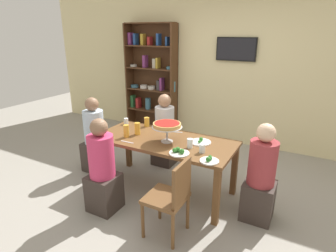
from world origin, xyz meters
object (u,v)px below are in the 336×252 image
at_px(beer_glass_amber_short, 147,122).
at_px(cutlery_fork_near, 100,136).
at_px(water_glass_clear_far, 202,148).
at_px(water_glass_clear_near, 126,121).
at_px(diner_far_left, 165,135).
at_px(diner_head_west, 95,140).
at_px(salad_plate_near_diner, 209,160).
at_px(bookshelf, 152,79).
at_px(diner_head_east, 260,180).
at_px(cutlery_fork_far, 176,132).
at_px(dining_table, 164,146).
at_px(salad_plate_far_diner, 179,152).
at_px(cutlery_knife_near, 127,142).
at_px(television, 236,49).
at_px(water_glass_clear_spare, 190,143).
at_px(chair_near_right, 172,195).
at_px(beer_glass_amber_spare, 137,129).
at_px(diner_near_left, 103,172).
at_px(deep_dish_pizza_stand, 167,126).
at_px(salad_plate_spare, 201,142).
at_px(beer_glass_amber_tall, 126,131).

relative_size(beer_glass_amber_short, cutlery_fork_near, 0.73).
bearing_deg(water_glass_clear_far, water_glass_clear_near, 163.21).
bearing_deg(diner_far_left, diner_head_west, -49.96).
bearing_deg(salad_plate_near_diner, bookshelf, 132.58).
distance_m(diner_head_east, cutlery_fork_far, 1.28).
distance_m(dining_table, salad_plate_far_diner, 0.49).
bearing_deg(cutlery_fork_near, dining_table, 12.81).
bearing_deg(cutlery_knife_near, diner_far_left, 89.95).
distance_m(television, water_glass_clear_spare, 2.40).
bearing_deg(chair_near_right, diner_head_west, 66.18).
bearing_deg(salad_plate_far_diner, cutlery_fork_far, 119.60).
xyz_separation_m(beer_glass_amber_spare, water_glass_clear_spare, (0.80, -0.08, -0.02)).
height_order(diner_near_left, chair_near_right, diner_near_left).
bearing_deg(dining_table, diner_far_left, 118.78).
distance_m(bookshelf, chair_near_right, 3.41).
height_order(bookshelf, beer_glass_amber_short, bookshelf).
distance_m(beer_glass_amber_short, beer_glass_amber_spare, 0.35).
bearing_deg(dining_table, salad_plate_far_diner, -40.40).
height_order(chair_near_right, deep_dish_pizza_stand, deep_dish_pizza_stand).
distance_m(diner_head_west, water_glass_clear_near, 0.57).
relative_size(salad_plate_spare, cutlery_fork_near, 1.44).
relative_size(salad_plate_far_diner, beer_glass_amber_tall, 1.40).
bearing_deg(cutlery_fork_near, bookshelf, 96.27).
relative_size(chair_near_right, salad_plate_near_diner, 4.22).
distance_m(diner_head_west, cutlery_knife_near, 0.95).
height_order(dining_table, television, television).
bearing_deg(diner_head_west, diner_head_east, -0.65).
bearing_deg(deep_dish_pizza_stand, beer_glass_amber_short, 144.75).
bearing_deg(beer_glass_amber_short, cutlery_fork_far, -3.43).
xyz_separation_m(diner_far_left, water_glass_clear_near, (-0.41, -0.45, 0.29)).
xyz_separation_m(deep_dish_pizza_stand, water_glass_clear_far, (0.51, -0.10, -0.16)).
relative_size(chair_near_right, salad_plate_far_diner, 3.75).
distance_m(diner_near_left, salad_plate_near_diner, 1.25).
bearing_deg(beer_glass_amber_spare, diner_near_left, -92.23).
height_order(water_glass_clear_far, cutlery_fork_near, water_glass_clear_far).
height_order(dining_table, beer_glass_amber_short, beer_glass_amber_short).
bearing_deg(salad_plate_far_diner, diner_far_left, 126.42).
bearing_deg(beer_glass_amber_short, bookshelf, 119.34).
height_order(dining_table, diner_far_left, diner_far_left).
bearing_deg(chair_near_right, water_glass_clear_near, 52.26).
distance_m(salad_plate_near_diner, beer_glass_amber_spare, 1.18).
bearing_deg(salad_plate_far_diner, cutlery_knife_near, 179.98).
xyz_separation_m(diner_head_east, salad_plate_near_diner, (-0.49, -0.32, 0.26)).
xyz_separation_m(salad_plate_near_diner, beer_glass_amber_tall, (-1.21, 0.17, 0.07)).
relative_size(diner_head_east, water_glass_clear_near, 12.77).
xyz_separation_m(beer_glass_amber_short, beer_glass_amber_spare, (0.07, -0.35, 0.02)).
distance_m(diner_near_left, salad_plate_spare, 1.24).
bearing_deg(beer_glass_amber_spare, bookshelf, 116.69).
bearing_deg(dining_table, cutlery_fork_far, 87.21).
xyz_separation_m(deep_dish_pizza_stand, cutlery_fork_far, (-0.06, 0.36, -0.21)).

